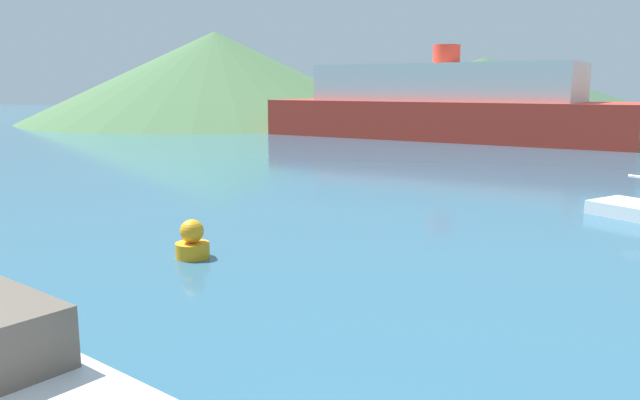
{
  "coord_description": "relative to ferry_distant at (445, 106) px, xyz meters",
  "views": [
    {
      "loc": [
        5.21,
        -2.36,
        4.35
      ],
      "look_at": [
        -0.39,
        14.0,
        1.2
      ],
      "focal_mm": 35.0,
      "sensor_mm": 36.0,
      "label": 1
    }
  ],
  "objects": [
    {
      "name": "buoy_marker",
      "position": [
        -0.85,
        -40.38,
        -2.31
      ],
      "size": [
        0.87,
        0.87,
        1.01
      ],
      "color": "orange",
      "rests_on": "ground_plane"
    },
    {
      "name": "hill_west",
      "position": [
        -31.72,
        18.58,
        2.89
      ],
      "size": [
        47.95,
        47.95,
        11.23
      ],
      "color": "#476B42",
      "rests_on": "ground_plane"
    },
    {
      "name": "hill_central",
      "position": [
        1.15,
        26.13,
        1.22
      ],
      "size": [
        49.49,
        49.49,
        7.89
      ],
      "color": "#38563D",
      "rests_on": "ground_plane"
    },
    {
      "name": "ferry_distant",
      "position": [
        0.0,
        0.0,
        0.0
      ],
      "size": [
        32.06,
        15.92,
        7.79
      ],
      "rotation": [
        0.0,
        0.0,
        -0.23
      ],
      "color": "red",
      "rests_on": "ground_plane"
    }
  ]
}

